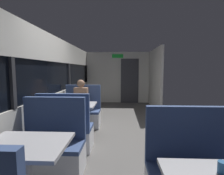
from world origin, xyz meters
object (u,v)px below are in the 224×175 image
dining_table_near_window (25,152)px  bench_near_window_facing_entry (52,150)px  coffee_cup_primary (223,167)px  dining_table_mid_window (75,108)px  bench_mid_window_facing_end (66,133)px  bench_mid_window_facing_entry (82,114)px  seated_passenger (82,107)px  coffee_cup_secondary (84,103)px

dining_table_near_window → bench_near_window_facing_entry: (0.00, 0.70, -0.31)m
bench_near_window_facing_entry → coffee_cup_primary: (1.79, -1.16, 0.46)m
dining_table_mid_window → bench_mid_window_facing_end: bench_mid_window_facing_end is taller
bench_near_window_facing_entry → dining_table_mid_window: 1.45m
bench_mid_window_facing_entry → seated_passenger: (0.00, -0.07, 0.21)m
bench_near_window_facing_entry → coffee_cup_primary: bench_near_window_facing_entry is taller
coffee_cup_secondary → dining_table_mid_window: bearing=153.8°
bench_mid_window_facing_entry → coffee_cup_secondary: bearing=-74.6°
bench_mid_window_facing_end → seated_passenger: seated_passenger is taller
dining_table_mid_window → coffee_cup_secondary: size_ratio=10.00×
dining_table_near_window → bench_mid_window_facing_entry: bench_mid_window_facing_entry is taller
dining_table_mid_window → coffee_cup_secondary: 0.29m
coffee_cup_primary → coffee_cup_secondary: 2.92m
seated_passenger → coffee_cup_primary: seated_passenger is taller
dining_table_near_window → seated_passenger: size_ratio=0.71×
bench_mid_window_facing_end → bench_mid_window_facing_entry: bearing=90.0°
bench_mid_window_facing_entry → coffee_cup_secondary: size_ratio=12.22×
bench_near_window_facing_entry → bench_mid_window_facing_entry: (0.00, 2.11, 0.00)m
dining_table_near_window → bench_mid_window_facing_end: bench_mid_window_facing_end is taller
bench_mid_window_facing_end → seated_passenger: bearing=90.0°
dining_table_near_window → coffee_cup_secondary: 2.02m
bench_mid_window_facing_end → coffee_cup_primary: (1.79, -1.87, 0.46)m
dining_table_mid_window → bench_mid_window_facing_end: 0.77m
bench_near_window_facing_entry → coffee_cup_primary: 2.18m
bench_near_window_facing_entry → dining_table_near_window: bearing=-90.0°
bench_mid_window_facing_end → coffee_cup_primary: bench_mid_window_facing_end is taller
bench_mid_window_facing_end → bench_mid_window_facing_entry: same height
dining_table_near_window → coffee_cup_secondary: size_ratio=10.00×
dining_table_near_window → bench_mid_window_facing_entry: (0.00, 2.81, -0.31)m
dining_table_mid_window → coffee_cup_secondary: (0.22, -0.11, 0.15)m
coffee_cup_secondary → seated_passenger: bearing=106.8°
bench_near_window_facing_entry → dining_table_mid_window: size_ratio=1.22×
dining_table_near_window → bench_mid_window_facing_end: bearing=90.0°
coffee_cup_primary → dining_table_near_window: bearing=165.6°
dining_table_near_window → dining_table_mid_window: bearing=90.0°
bench_mid_window_facing_end → seated_passenger: size_ratio=0.87×
coffee_cup_secondary → coffee_cup_primary: bearing=-57.6°
coffee_cup_primary → coffee_cup_secondary: size_ratio=1.00×
dining_table_mid_window → bench_mid_window_facing_end: size_ratio=0.82×
dining_table_near_window → coffee_cup_primary: size_ratio=10.00×
coffee_cup_primary → coffee_cup_secondary: (-1.56, 2.46, 0.00)m
bench_mid_window_facing_entry → dining_table_mid_window: bearing=-90.0°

